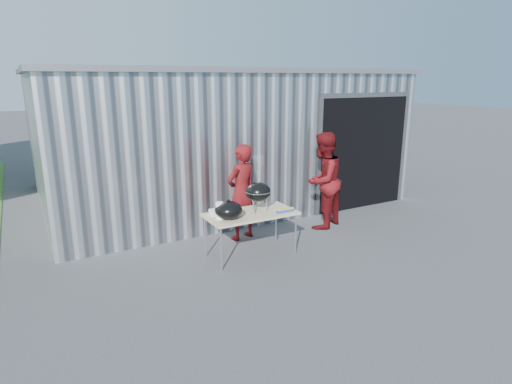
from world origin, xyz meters
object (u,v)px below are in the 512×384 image
kettle_grill (258,187)px  person_cook (242,192)px  person_bystander (323,181)px  folding_table (251,215)px

kettle_grill → person_cook: person_cook is taller
kettle_grill → person_bystander: 1.88m
kettle_grill → person_cook: size_ratio=0.53×
kettle_grill → person_bystander: bearing=17.5°
person_cook → person_bystander: (1.69, -0.21, 0.07)m
kettle_grill → person_bystander: person_bystander is taller
kettle_grill → person_cook: 0.82m
folding_table → person_cook: 0.84m
person_bystander → person_cook: bearing=-30.7°
person_cook → person_bystander: bearing=156.6°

